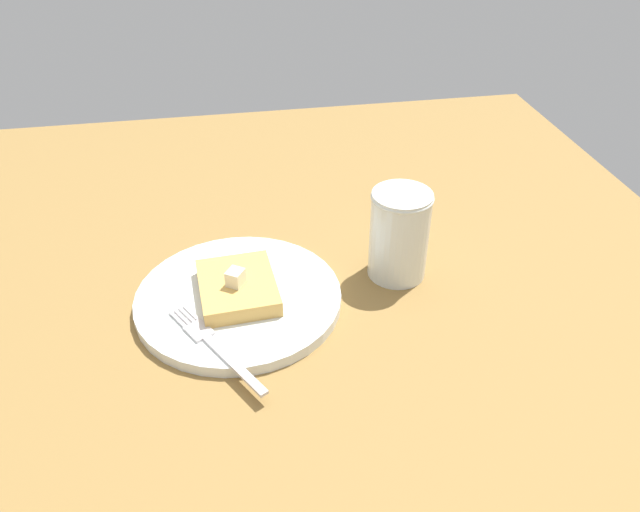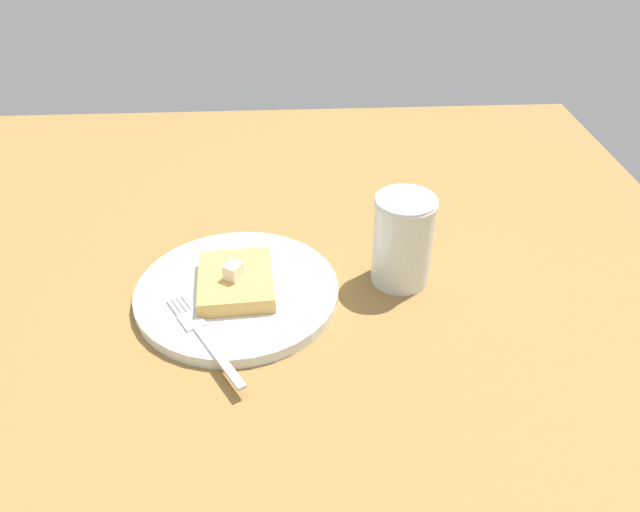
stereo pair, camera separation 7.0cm
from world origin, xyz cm
name	(u,v)px [view 2 (the right image)]	position (x,y,z in cm)	size (l,w,h in cm)	color
table_surface	(226,334)	(0.00, 0.00, 1.33)	(120.03, 120.03, 2.65)	olive
plate	(237,291)	(1.15, 4.80, 3.42)	(23.13, 23.13, 1.33)	silver
toast_slice_center	(236,281)	(1.15, 4.80, 4.93)	(8.32, 10.13, 1.89)	#D6A450
butter_pat_primary	(233,271)	(1.02, 4.17, 6.78)	(1.82, 1.64, 1.82)	#F1E8C4
fork	(201,333)	(-2.11, -2.86, 4.16)	(9.28, 14.55, 0.36)	silver
syrup_jar	(402,242)	(20.25, 7.24, 7.86)	(7.11, 7.11, 10.94)	#58260B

